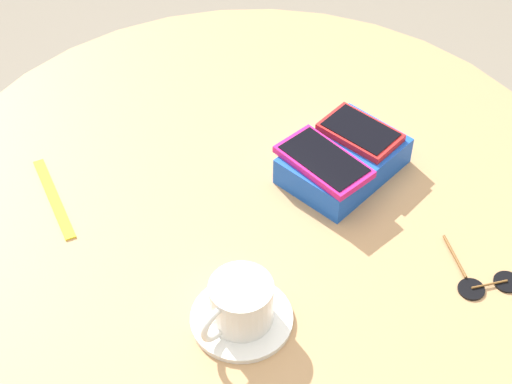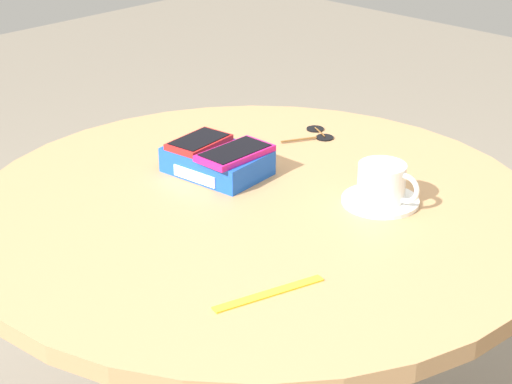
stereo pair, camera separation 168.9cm
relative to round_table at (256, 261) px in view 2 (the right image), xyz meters
The scene contains 8 objects.
round_table is the anchor object (origin of this frame).
phone_box 0.20m from the round_table, 163.80° to the left, with size 0.19×0.14×0.05m.
phone_red 0.25m from the round_table, 169.40° to the left, with size 0.09×0.13×0.01m.
phone_magenta 0.20m from the round_table, 155.53° to the left, with size 0.08×0.14×0.01m.
saucer 0.25m from the round_table, 43.52° to the left, with size 0.14×0.14×0.01m, color white.
coffee_cup 0.27m from the round_table, 43.14° to the left, with size 0.11×0.08×0.06m.
lanyard_strap 0.33m from the round_table, 42.46° to the right, with size 0.18×0.02×0.00m, color yellow.
sunglasses 0.37m from the round_table, 112.33° to the left, with size 0.08×0.13×0.01m.
Camera 2 is at (0.94, -0.97, 1.42)m, focal length 60.00 mm.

